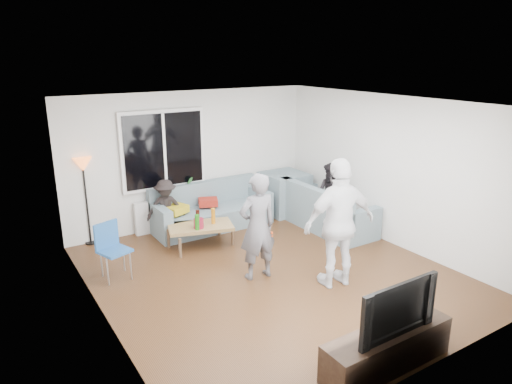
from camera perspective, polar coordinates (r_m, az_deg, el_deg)
floor at (r=7.31m, az=1.89°, el=-10.09°), size 5.00×5.50×0.04m
ceiling at (r=6.56m, az=2.11°, el=10.95°), size 5.00×5.50×0.04m
wall_back at (r=9.16m, az=-7.85°, el=4.10°), size 5.00×0.04×2.60m
wall_front at (r=4.94m, az=20.63°, el=-8.02°), size 5.00×0.04×2.60m
wall_left at (r=5.85m, az=-18.89°, el=-3.98°), size 0.04×5.50×2.60m
wall_right at (r=8.46m, az=16.25°, el=2.52°), size 0.04×5.50×2.60m
window_frame at (r=8.81m, az=-11.24°, el=5.09°), size 1.62×0.06×1.47m
window_glass at (r=8.78m, az=-11.15°, el=5.05°), size 1.50×0.02×1.35m
window_mullion at (r=8.77m, az=-11.12°, el=5.04°), size 0.05×0.03×1.35m
radiator at (r=9.10m, az=-10.71°, el=-2.61°), size 1.30×0.12×0.62m
potted_plant at (r=9.09m, az=-8.26°, el=0.73°), size 0.21×0.17×0.36m
vase at (r=8.88m, az=-12.14°, el=-0.54°), size 0.17×0.17×0.16m
sofa_back_section at (r=9.03m, az=-5.39°, el=-1.78°), size 2.30×0.85×0.85m
sofa_right_section at (r=9.07m, az=8.75°, el=-1.82°), size 2.00×0.85×0.85m
sofa_corner at (r=9.88m, az=3.48°, el=-0.09°), size 0.85×0.85×0.85m
cushion_yellow at (r=8.69m, az=-9.74°, el=-2.11°), size 0.47×0.44×0.14m
cushion_red at (r=9.03m, az=-5.88°, el=-1.22°), size 0.45×0.42×0.13m
coffee_table at (r=8.24m, az=-6.77°, el=-5.33°), size 1.23×0.90×0.40m
pitcher at (r=8.01m, az=-7.02°, el=-3.83°), size 0.17×0.17×0.17m
side_chair at (r=7.30m, az=-16.88°, el=-7.00°), size 0.51×0.51×0.86m
floor_lamp at (r=8.64m, az=-20.00°, el=-1.13°), size 0.32×0.32×1.56m
player_left at (r=6.88m, az=0.18°, el=-4.27°), size 0.62×0.43×1.63m
player_right at (r=6.73m, az=10.17°, el=-3.82°), size 1.17×0.64×1.89m
spectator_right at (r=8.95m, az=9.13°, el=-0.61°), size 0.55×0.68×1.29m
spectator_back at (r=8.66m, az=-10.95°, el=-1.99°), size 0.79×0.59×1.09m
tv_console at (r=5.47m, az=15.75°, el=-17.99°), size 1.60×0.40×0.44m
television at (r=5.19m, az=16.21°, el=-13.21°), size 1.06×0.14×0.61m
bottle_d at (r=8.18m, az=-5.26°, el=-2.93°), size 0.07×0.07×0.28m
bottle_c at (r=8.28m, az=-7.14°, el=-2.95°), size 0.07×0.07×0.22m
bottle_b at (r=7.93m, az=-7.20°, el=-3.68°), size 0.08×0.08×0.26m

